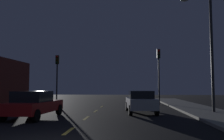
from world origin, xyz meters
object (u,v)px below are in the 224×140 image
street_lamp_right (207,43)px  car_adjacent_lane (34,104)px  traffic_signal_left (57,70)px  traffic_signal_right (159,66)px  car_stopped_ahead (141,102)px

street_lamp_right → car_adjacent_lane: bearing=-166.8°
traffic_signal_left → car_adjacent_lane: size_ratio=1.13×
traffic_signal_left → traffic_signal_right: 10.25m
traffic_signal_left → traffic_signal_right: traffic_signal_right is taller
car_stopped_ahead → car_adjacent_lane: size_ratio=0.93×
street_lamp_right → traffic_signal_right: bearing=105.4°
car_adjacent_lane → street_lamp_right: street_lamp_right is taller
traffic_signal_right → car_adjacent_lane: bearing=-129.6°
traffic_signal_right → street_lamp_right: bearing=-74.6°
car_adjacent_lane → car_stopped_ahead: bearing=25.3°
car_stopped_ahead → car_adjacent_lane: 6.83m
car_adjacent_lane → street_lamp_right: (10.49, 2.46, 3.88)m
car_stopped_ahead → car_adjacent_lane: (-6.17, -2.92, 0.00)m
car_stopped_ahead → street_lamp_right: (4.32, -0.47, 3.88)m
car_adjacent_lane → traffic_signal_right: bearing=50.4°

